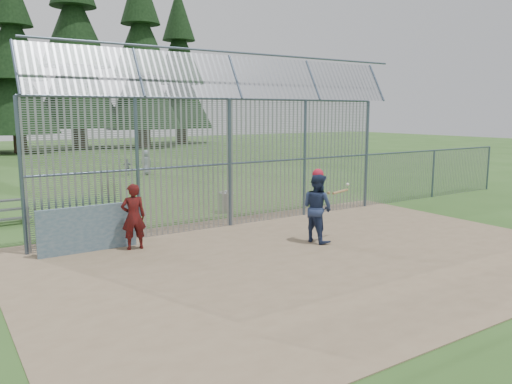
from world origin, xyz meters
TOP-DOWN VIEW (x-y plane):
  - ground at (0.00, 0.00)m, footprint 120.00×120.00m
  - dirt_infield at (0.00, -0.50)m, footprint 14.00×10.00m
  - dugout_wall at (-4.60, 2.90)m, footprint 2.50×0.12m
  - batter at (1.00, 0.43)m, footprint 0.83×1.01m
  - onlooker at (-3.53, 2.48)m, footprint 0.69×0.50m
  - bg_kid_standing at (2.59, 17.57)m, footprint 0.73×0.51m
  - bg_kid_seated at (1.54, 17.79)m, footprint 0.60×0.54m
  - batting_gear at (1.11, 0.41)m, footprint 1.26×0.48m
  - trash_can at (0.95, 5.42)m, footprint 0.56×0.56m
  - backstop_fence at (1.81, 3.43)m, footprint 20.09×0.81m
  - conifer_row at (1.93, 41.51)m, footprint 38.48×12.26m

SIDE VIEW (x-z plane):
  - ground at x=0.00m, z-range 0.00..0.00m
  - dirt_infield at x=0.00m, z-range 0.00..0.02m
  - trash_can at x=0.95m, z-range -0.03..0.79m
  - bg_kid_seated at x=1.54m, z-range 0.00..0.98m
  - dugout_wall at x=-4.60m, z-range 0.02..1.22m
  - bg_kid_standing at x=2.59m, z-range 0.00..1.43m
  - onlooker at x=-3.53m, z-range 0.02..1.77m
  - batter at x=1.00m, z-range 0.02..1.94m
  - batting_gear at x=1.11m, z-range 1.48..2.20m
  - backstop_fence at x=1.81m, z-range -0.29..5.01m
  - conifer_row at x=1.93m, z-range 0.73..20.93m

